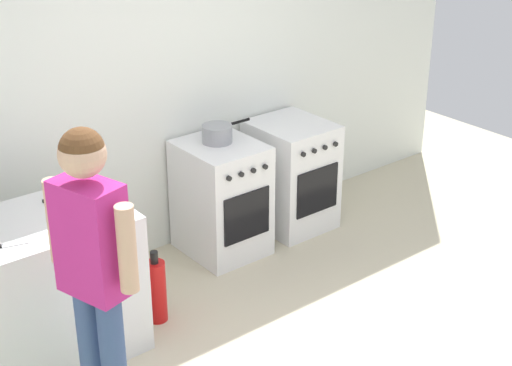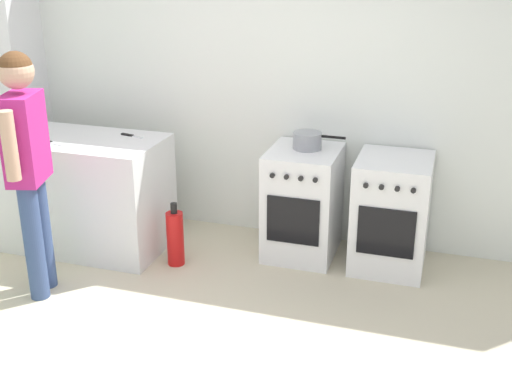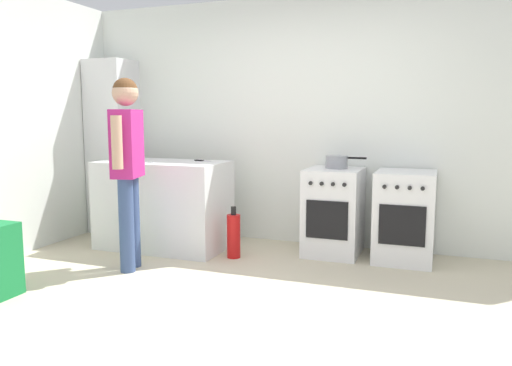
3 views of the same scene
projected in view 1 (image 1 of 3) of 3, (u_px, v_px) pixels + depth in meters
name	position (u px, v px, depth m)	size (l,w,h in m)	color
back_wall	(146.00, 80.00, 5.42)	(6.00, 0.10, 2.60)	silver
counter_unit	(21.00, 298.00, 4.48)	(1.30, 0.70, 0.90)	silver
oven_left	(221.00, 198.00, 5.72)	(0.53, 0.62, 0.85)	white
oven_right	(291.00, 175.00, 6.10)	(0.54, 0.62, 0.85)	white
pot	(217.00, 134.00, 5.56)	(0.40, 0.22, 0.13)	gray
knife_paring	(57.00, 199.00, 4.61)	(0.21, 0.07, 0.01)	silver
knife_utility	(2.00, 246.00, 4.10)	(0.25, 0.09, 0.01)	silver
person	(93.00, 258.00, 3.76)	(0.28, 0.55, 1.68)	#384C7A
fire_extinguisher	(156.00, 291.00, 4.97)	(0.13, 0.13, 0.50)	red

